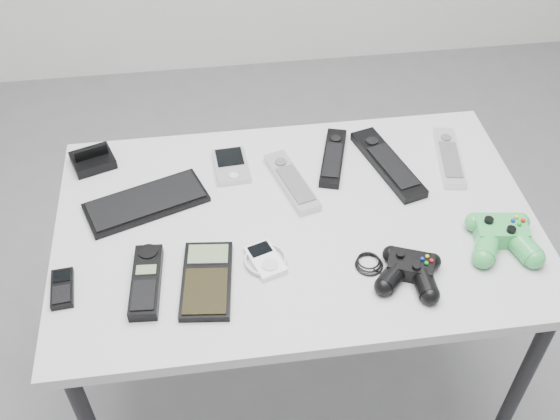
{
  "coord_description": "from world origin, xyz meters",
  "views": [
    {
      "loc": [
        -0.26,
        -0.98,
        1.7
      ],
      "look_at": [
        -0.12,
        0.02,
        0.71
      ],
      "focal_mm": 42.0,
      "sensor_mm": 36.0,
      "label": 1
    }
  ],
  "objects": [
    {
      "name": "cordless_handset",
      "position": [
        -0.41,
        -0.14,
        0.71
      ],
      "size": [
        0.07,
        0.18,
        0.03
      ],
      "primitive_type": "cube",
      "rotation": [
        0.0,
        0.0,
        -0.07
      ],
      "color": "black",
      "rests_on": "desk"
    },
    {
      "name": "remote_black_a",
      "position": [
        0.03,
        0.19,
        0.7
      ],
      "size": [
        0.1,
        0.21,
        0.02
      ],
      "primitive_type": "cube",
      "rotation": [
        0.0,
        0.0,
        -0.29
      ],
      "color": "black",
      "rests_on": "desk"
    },
    {
      "name": "remote_silver_b",
      "position": [
        0.3,
        0.15,
        0.7
      ],
      "size": [
        0.08,
        0.21,
        0.02
      ],
      "primitive_type": "cube",
      "rotation": [
        0.0,
        0.0,
        -0.18
      ],
      "color": "silver",
      "rests_on": "desk"
    },
    {
      "name": "mobile_phone",
      "position": [
        -0.57,
        -0.13,
        0.7
      ],
      "size": [
        0.05,
        0.1,
        0.02
      ],
      "primitive_type": "cube",
      "rotation": [
        0.0,
        0.0,
        0.09
      ],
      "color": "black",
      "rests_on": "desk"
    },
    {
      "name": "pda",
      "position": [
        -0.21,
        0.19,
        0.7
      ],
      "size": [
        0.08,
        0.12,
        0.02
      ],
      "primitive_type": "cube",
      "rotation": [
        0.0,
        0.0,
        0.06
      ],
      "color": "#AFAEB6",
      "rests_on": "desk"
    },
    {
      "name": "dock_bracket",
      "position": [
        -0.54,
        0.25,
        0.72
      ],
      "size": [
        0.12,
        0.11,
        0.05
      ],
      "primitive_type": "cube",
      "rotation": [
        0.0,
        0.0,
        0.34
      ],
      "color": "black",
      "rests_on": "desk"
    },
    {
      "name": "pda_keyboard",
      "position": [
        -0.41,
        0.09,
        0.7
      ],
      "size": [
        0.29,
        0.19,
        0.02
      ],
      "primitive_type": "cube",
      "rotation": [
        0.0,
        0.0,
        0.34
      ],
      "color": "black",
      "rests_on": "desk"
    },
    {
      "name": "controller_green",
      "position": [
        0.32,
        -0.12,
        0.72
      ],
      "size": [
        0.17,
        0.17,
        0.05
      ],
      "primitive_type": null,
      "rotation": [
        0.0,
        0.0,
        -0.14
      ],
      "color": "#227D38",
      "rests_on": "desk"
    },
    {
      "name": "floor",
      "position": [
        0.0,
        0.0,
        0.0
      ],
      "size": [
        3.5,
        3.5,
        0.0
      ],
      "primitive_type": "plane",
      "color": "slate",
      "rests_on": "ground"
    },
    {
      "name": "remote_silver_a",
      "position": [
        -0.08,
        0.11,
        0.7
      ],
      "size": [
        0.11,
        0.21,
        0.02
      ],
      "primitive_type": "cube",
      "rotation": [
        0.0,
        0.0,
        0.28
      ],
      "color": "#AFAEB6",
      "rests_on": "desk"
    },
    {
      "name": "remote_black_b",
      "position": [
        0.15,
        0.15,
        0.71
      ],
      "size": [
        0.13,
        0.26,
        0.02
      ],
      "primitive_type": "cube",
      "rotation": [
        0.0,
        0.0,
        0.27
      ],
      "color": "black",
      "rests_on": "desk"
    },
    {
      "name": "desk",
      "position": [
        -0.09,
        0.0,
        0.63
      ],
      "size": [
        1.04,
        0.67,
        0.69
      ],
      "color": "#ABACAE",
      "rests_on": "floor"
    },
    {
      "name": "calculator",
      "position": [
        -0.29,
        -0.15,
        0.7
      ],
      "size": [
        0.12,
        0.2,
        0.02
      ],
      "primitive_type": "cube",
      "rotation": [
        0.0,
        0.0,
        -0.11
      ],
      "color": "black",
      "rests_on": "desk"
    },
    {
      "name": "mp3_player",
      "position": [
        -0.17,
        -0.11,
        0.7
      ],
      "size": [
        0.11,
        0.12,
        0.02
      ],
      "primitive_type": "cube",
      "rotation": [
        0.0,
        0.0,
        0.33
      ],
      "color": "white",
      "rests_on": "desk"
    },
    {
      "name": "controller_black",
      "position": [
        0.11,
        -0.19,
        0.71
      ],
      "size": [
        0.25,
        0.21,
        0.04
      ],
      "primitive_type": null,
      "rotation": [
        0.0,
        0.0,
        -0.38
      ],
      "color": "black",
      "rests_on": "desk"
    }
  ]
}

